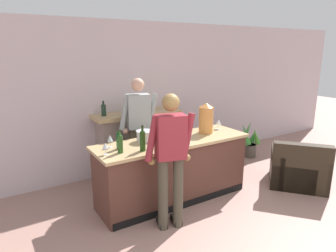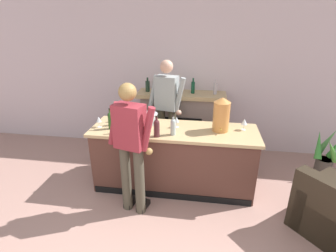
{
  "view_description": "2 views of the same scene",
  "coord_description": "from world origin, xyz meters",
  "px_view_note": "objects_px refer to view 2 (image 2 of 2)",
  "views": [
    {
      "loc": [
        -2.17,
        -1.3,
        2.26
      ],
      "look_at": [
        0.22,
        2.53,
        1.09
      ],
      "focal_mm": 32.0,
      "sensor_mm": 36.0,
      "label": 1
    },
    {
      "loc": [
        0.57,
        -1.15,
        2.44
      ],
      "look_at": [
        0.03,
        2.5,
        0.9
      ],
      "focal_mm": 28.0,
      "sensor_mm": 36.0,
      "label": 2
    }
  ],
  "objects_px": {
    "wine_bottle_riesling_slim": "(117,117)",
    "wine_glass_by_dispenser": "(115,114)",
    "wine_bottle_chardonnay_pale": "(157,127)",
    "wine_glass_back_row": "(177,120)",
    "potted_plant_corner": "(325,155)",
    "wine_glass_mid_counter": "(99,120)",
    "person_bartender": "(167,109)",
    "fireplace_stone": "(181,122)",
    "wine_bottle_port_short": "(173,126)",
    "copper_dispenser": "(221,114)",
    "person_customer": "(131,145)",
    "wine_bottle_merlot_tall": "(110,120)",
    "wine_glass_front_left": "(244,122)",
    "ice_bucket_steel": "(149,118)",
    "wine_bottle_rose_blush": "(128,122)"
  },
  "relations": [
    {
      "from": "wine_bottle_port_short",
      "to": "wine_bottle_merlot_tall",
      "type": "relative_size",
      "value": 0.91
    },
    {
      "from": "person_bartender",
      "to": "ice_bucket_steel",
      "type": "height_order",
      "value": "person_bartender"
    },
    {
      "from": "copper_dispenser",
      "to": "wine_glass_mid_counter",
      "type": "distance_m",
      "value": 1.75
    },
    {
      "from": "copper_dispenser",
      "to": "wine_glass_front_left",
      "type": "bearing_deg",
      "value": 12.1
    },
    {
      "from": "wine_bottle_riesling_slim",
      "to": "wine_glass_mid_counter",
      "type": "relative_size",
      "value": 1.71
    },
    {
      "from": "copper_dispenser",
      "to": "wine_bottle_merlot_tall",
      "type": "height_order",
      "value": "copper_dispenser"
    },
    {
      "from": "wine_bottle_merlot_tall",
      "to": "wine_glass_back_row",
      "type": "relative_size",
      "value": 1.91
    },
    {
      "from": "wine_bottle_chardonnay_pale",
      "to": "wine_bottle_merlot_tall",
      "type": "distance_m",
      "value": 0.72
    },
    {
      "from": "potted_plant_corner",
      "to": "wine_glass_front_left",
      "type": "distance_m",
      "value": 1.72
    },
    {
      "from": "person_bartender",
      "to": "wine_glass_back_row",
      "type": "relative_size",
      "value": 11.31
    },
    {
      "from": "wine_bottle_riesling_slim",
      "to": "wine_glass_by_dispenser",
      "type": "relative_size",
      "value": 1.57
    },
    {
      "from": "wine_bottle_riesling_slim",
      "to": "wine_glass_by_dispenser",
      "type": "bearing_deg",
      "value": 122.15
    },
    {
      "from": "wine_bottle_chardonnay_pale",
      "to": "wine_bottle_riesling_slim",
      "type": "height_order",
      "value": "wine_bottle_chardonnay_pale"
    },
    {
      "from": "wine_bottle_merlot_tall",
      "to": "wine_glass_by_dispenser",
      "type": "xyz_separation_m",
      "value": [
        -0.03,
        0.28,
        -0.01
      ]
    },
    {
      "from": "person_customer",
      "to": "wine_bottle_merlot_tall",
      "type": "height_order",
      "value": "person_customer"
    },
    {
      "from": "wine_bottle_rose_blush",
      "to": "fireplace_stone",
      "type": "bearing_deg",
      "value": 66.62
    },
    {
      "from": "wine_bottle_chardonnay_pale",
      "to": "wine_glass_mid_counter",
      "type": "height_order",
      "value": "wine_bottle_chardonnay_pale"
    },
    {
      "from": "person_bartender",
      "to": "wine_bottle_port_short",
      "type": "bearing_deg",
      "value": -75.76
    },
    {
      "from": "ice_bucket_steel",
      "to": "wine_glass_back_row",
      "type": "relative_size",
      "value": 1.57
    },
    {
      "from": "wine_bottle_port_short",
      "to": "wine_glass_back_row",
      "type": "bearing_deg",
      "value": 86.49
    },
    {
      "from": "potted_plant_corner",
      "to": "wine_glass_mid_counter",
      "type": "height_order",
      "value": "wine_glass_mid_counter"
    },
    {
      "from": "fireplace_stone",
      "to": "person_bartender",
      "type": "relative_size",
      "value": 0.88
    },
    {
      "from": "potted_plant_corner",
      "to": "wine_bottle_riesling_slim",
      "type": "relative_size",
      "value": 2.81
    },
    {
      "from": "wine_bottle_chardonnay_pale",
      "to": "wine_glass_back_row",
      "type": "relative_size",
      "value": 1.81
    },
    {
      "from": "person_customer",
      "to": "wine_glass_back_row",
      "type": "bearing_deg",
      "value": 55.86
    },
    {
      "from": "ice_bucket_steel",
      "to": "wine_bottle_rose_blush",
      "type": "xyz_separation_m",
      "value": [
        -0.22,
        -0.36,
        0.07
      ]
    },
    {
      "from": "person_bartender",
      "to": "wine_glass_by_dispenser",
      "type": "distance_m",
      "value": 0.9
    },
    {
      "from": "wine_glass_by_dispenser",
      "to": "wine_glass_mid_counter",
      "type": "xyz_separation_m",
      "value": [
        -0.16,
        -0.25,
        -0.01
      ]
    },
    {
      "from": "fireplace_stone",
      "to": "wine_bottle_port_short",
      "type": "xyz_separation_m",
      "value": [
        0.03,
        -1.37,
        0.48
      ]
    },
    {
      "from": "person_bartender",
      "to": "wine_bottle_merlot_tall",
      "type": "relative_size",
      "value": 5.91
    },
    {
      "from": "ice_bucket_steel",
      "to": "wine_glass_back_row",
      "type": "distance_m",
      "value": 0.43
    },
    {
      "from": "wine_bottle_riesling_slim",
      "to": "wine_glass_front_left",
      "type": "relative_size",
      "value": 1.65
    },
    {
      "from": "person_bartender",
      "to": "wine_glass_mid_counter",
      "type": "height_order",
      "value": "person_bartender"
    },
    {
      "from": "fireplace_stone",
      "to": "wine_bottle_rose_blush",
      "type": "height_order",
      "value": "fireplace_stone"
    },
    {
      "from": "person_customer",
      "to": "wine_bottle_riesling_slim",
      "type": "bearing_deg",
      "value": 120.32
    },
    {
      "from": "wine_bottle_merlot_tall",
      "to": "person_customer",
      "type": "bearing_deg",
      "value": -49.67
    },
    {
      "from": "wine_glass_by_dispenser",
      "to": "wine_glass_back_row",
      "type": "xyz_separation_m",
      "value": [
        0.95,
        -0.09,
        -0.01
      ]
    },
    {
      "from": "ice_bucket_steel",
      "to": "wine_glass_back_row",
      "type": "bearing_deg",
      "value": -11.58
    },
    {
      "from": "fireplace_stone",
      "to": "wine_glass_mid_counter",
      "type": "bearing_deg",
      "value": -130.24
    },
    {
      "from": "wine_glass_front_left",
      "to": "wine_bottle_rose_blush",
      "type": "bearing_deg",
      "value": -168.72
    },
    {
      "from": "wine_bottle_merlot_tall",
      "to": "wine_bottle_riesling_slim",
      "type": "relative_size",
      "value": 1.12
    },
    {
      "from": "wine_bottle_chardonnay_pale",
      "to": "wine_glass_back_row",
      "type": "height_order",
      "value": "wine_bottle_chardonnay_pale"
    },
    {
      "from": "potted_plant_corner",
      "to": "person_customer",
      "type": "height_order",
      "value": "person_customer"
    },
    {
      "from": "wine_bottle_riesling_slim",
      "to": "wine_bottle_port_short",
      "type": "bearing_deg",
      "value": -15.06
    },
    {
      "from": "wine_bottle_chardonnay_pale",
      "to": "wine_bottle_riesling_slim",
      "type": "xyz_separation_m",
      "value": [
        -0.65,
        0.32,
        -0.01
      ]
    },
    {
      "from": "wine_bottle_port_short",
      "to": "copper_dispenser",
      "type": "bearing_deg",
      "value": 20.43
    },
    {
      "from": "copper_dispenser",
      "to": "wine_glass_back_row",
      "type": "height_order",
      "value": "copper_dispenser"
    },
    {
      "from": "person_bartender",
      "to": "wine_bottle_merlot_tall",
      "type": "bearing_deg",
      "value": -129.51
    },
    {
      "from": "person_customer",
      "to": "ice_bucket_steel",
      "type": "xyz_separation_m",
      "value": [
        0.06,
        0.8,
        0.06
      ]
    },
    {
      "from": "potted_plant_corner",
      "to": "ice_bucket_steel",
      "type": "distance_m",
      "value": 2.95
    }
  ]
}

